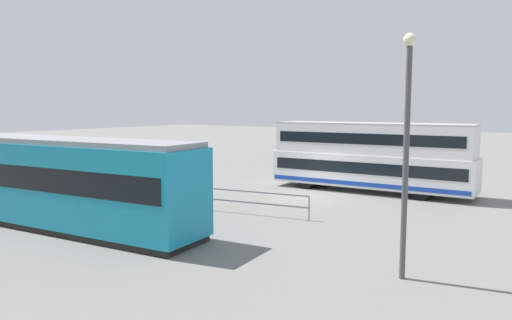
{
  "coord_description": "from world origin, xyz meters",
  "views": [
    {
      "loc": [
        -11.39,
        22.95,
        4.79
      ],
      "look_at": [
        0.99,
        3.83,
        2.29
      ],
      "focal_mm": 33.58,
      "sensor_mm": 36.0,
      "label": 1
    }
  ],
  "objects": [
    {
      "name": "pedestrian_railing",
      "position": [
        2.38,
        5.68,
        0.75
      ],
      "size": [
        9.72,
        1.46,
        1.08
      ],
      "color": "gray",
      "rests_on": "ground"
    },
    {
      "name": "double_decker_bus",
      "position": [
        -2.17,
        -3.25,
        2.01
      ],
      "size": [
        11.35,
        2.62,
        3.93
      ],
      "color": "white",
      "rests_on": "ground"
    },
    {
      "name": "street_lamp",
      "position": [
        -7.76,
        9.78,
        3.96
      ],
      "size": [
        0.36,
        0.36,
        6.77
      ],
      "color": "#4C4C51",
      "rests_on": "ground"
    },
    {
      "name": "pedestrian_crossing",
      "position": [
        1.67,
        9.81,
        0.98
      ],
      "size": [
        0.33,
        0.36,
        1.7
      ],
      "color": "#33384C",
      "rests_on": "ground"
    },
    {
      "name": "tram_yellow",
      "position": [
        5.23,
        11.34,
        1.86
      ],
      "size": [
        12.73,
        3.37,
        3.59
      ],
      "color": "teal",
      "rests_on": "ground"
    },
    {
      "name": "ground_plane",
      "position": [
        0.0,
        0.0,
        0.0
      ],
      "size": [
        160.0,
        160.0,
        0.0
      ],
      "primitive_type": "plane",
      "color": "slate"
    },
    {
      "name": "info_sign",
      "position": [
        8.0,
        5.13,
        1.73
      ],
      "size": [
        1.24,
        0.42,
        2.45
      ],
      "color": "slate",
      "rests_on": "ground"
    },
    {
      "name": "pedestrian_near_railing",
      "position": [
        3.76,
        6.64,
        0.95
      ],
      "size": [
        0.39,
        0.39,
        1.65
      ],
      "color": "#33384C",
      "rests_on": "ground"
    }
  ]
}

